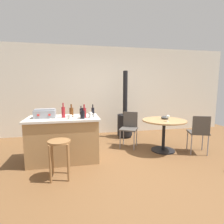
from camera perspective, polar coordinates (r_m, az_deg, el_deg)
The scene contains 20 objects.
ground_plane at distance 3.58m, azimuth 6.96°, elevation -16.55°, with size 8.80×8.80×0.00m, color brown.
back_wall at distance 5.77m, azimuth -1.14°, elevation 6.75°, with size 8.00×0.10×2.70m, color silver.
kitchen_island at distance 3.80m, azimuth -15.00°, elevation -8.17°, with size 1.40×0.78×0.88m.
wooden_stool at distance 3.08m, azimuth -16.29°, elevation -11.48°, with size 0.36×0.36×0.63m.
dining_table at distance 4.31m, azimuth 16.11°, elevation -4.65°, with size 0.98×0.98×0.73m.
folding_chair_near at distance 4.42m, azimuth 25.84°, elevation -5.47°, with size 0.51×0.51×0.87m.
folding_chair_far at distance 4.49m, azimuth 5.50°, elevation -4.59°, with size 0.55×0.55×0.86m.
wood_stove at distance 5.31m, azimuth 4.12°, elevation -2.86°, with size 0.44×0.45×1.93m.
toolbox at distance 3.75m, azimuth -20.46°, elevation -0.46°, with size 0.40×0.27×0.18m.
bottle_0 at distance 3.68m, azimuth -6.09°, elevation 0.08°, with size 0.06×0.06×0.25m.
bottle_1 at distance 3.46m, azimuth -9.33°, elevation -0.77°, with size 0.08×0.08×0.21m.
bottle_2 at distance 3.80m, azimuth -12.73°, elevation 0.09°, with size 0.06×0.06×0.23m.
bottle_3 at distance 3.68m, azimuth -12.73°, elevation -0.03°, with size 0.08×0.08×0.26m.
bottle_4 at distance 3.56m, azimuth -8.78°, elevation -0.16°, with size 0.08×0.08×0.26m.
bottle_5 at distance 3.65m, azimuth -15.17°, elevation 0.02°, with size 0.07×0.07×0.29m.
bottle_6 at distance 3.89m, azimuth -9.77°, elevation 0.15°, with size 0.06×0.06×0.20m.
cup_0 at distance 3.53m, azimuth -6.80°, elevation -0.94°, with size 0.11×0.07×0.11m.
cup_1 at distance 3.45m, azimuth -13.19°, elevation -1.54°, with size 0.12×0.09×0.08m.
wine_glass at distance 4.10m, azimuth 17.32°, elevation -1.41°, with size 0.07×0.07×0.14m.
serving_bowl at distance 4.39m, azimuth 16.41°, elevation -1.69°, with size 0.18×0.18×0.07m, color #383838.
Camera 1 is at (-1.07, -3.07, 1.50)m, focal length 28.88 mm.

